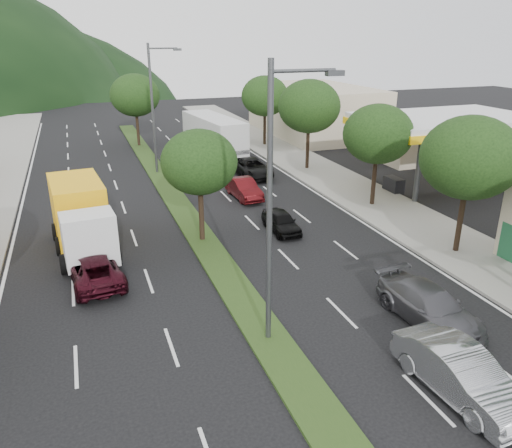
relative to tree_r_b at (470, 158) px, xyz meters
name	(u,v)px	position (x,y,z in m)	size (l,w,h in m)	color
sidewalk_right	(341,184)	(0.50, 13.00, -4.96)	(5.00, 90.00, 0.15)	gray
median	(169,190)	(-12.00, 16.00, -4.98)	(1.60, 56.00, 0.12)	#233D16
gas_canopy	(447,124)	(7.00, 10.00, -0.39)	(12.20, 8.20, 5.25)	silver
bldg_right_far	(315,110)	(7.50, 32.00, -2.44)	(10.00, 16.00, 5.20)	beige
tree_r_b	(470,158)	(0.00, 0.00, 0.00)	(4.80, 4.80, 6.94)	black
tree_r_c	(378,134)	(0.00, 8.00, -0.29)	(4.40, 4.40, 6.48)	black
tree_r_d	(309,106)	(0.00, 18.00, 0.14)	(5.00, 5.00, 7.17)	black
tree_r_e	(265,96)	(0.00, 28.00, -0.14)	(4.60, 4.60, 6.71)	black
tree_med_near	(199,162)	(-12.00, 6.00, -0.61)	(4.00, 4.00, 6.02)	black
tree_med_far	(135,95)	(-12.00, 32.00, -0.03)	(4.80, 4.80, 6.94)	black
streetlight_near	(275,196)	(-11.79, -4.00, 0.55)	(2.60, 0.25, 10.00)	#47494C
streetlight_mid	(155,103)	(-11.79, 21.00, 0.55)	(2.60, 0.25, 10.00)	#47494C
sedan_silver	(460,373)	(-7.47, -8.85, -4.25)	(1.67, 4.80, 1.58)	#96989D
suv_maroon	(94,269)	(-17.79, 2.96, -4.38)	(2.17, 4.71, 1.31)	#340B15
car_queue_a	(281,221)	(-7.38, 5.85, -4.44)	(1.42, 3.53, 1.20)	black
car_queue_b	(429,306)	(-5.64, -5.02, -4.32)	(2.01, 4.95, 1.44)	#4D4C51
car_queue_c	(244,189)	(-7.42, 12.47, -4.36)	(1.43, 4.09, 1.35)	#470B0E
car_queue_d	(252,168)	(-5.08, 17.47, -4.33)	(2.33, 5.06, 1.41)	black
car_queue_e	(172,160)	(-10.50, 22.47, -4.43)	(1.44, 3.58, 1.22)	#525157
box_truck	(81,219)	(-18.12, 7.13, -3.37)	(3.31, 7.34, 3.52)	silver
motorhome	(214,135)	(-6.05, 25.14, -3.10)	(3.96, 9.73, 3.63)	silver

